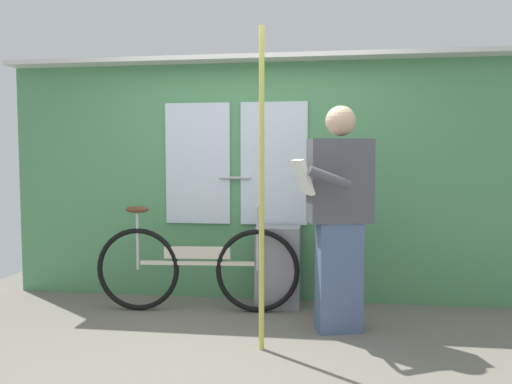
{
  "coord_description": "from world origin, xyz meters",
  "views": [
    {
      "loc": [
        0.56,
        -3.28,
        1.28
      ],
      "look_at": [
        0.05,
        0.6,
        1.02
      ],
      "focal_mm": 34.33,
      "sensor_mm": 36.0,
      "label": 1
    }
  ],
  "objects": [
    {
      "name": "ground_plane",
      "position": [
        0.0,
        0.0,
        -0.02
      ],
      "size": [
        5.64,
        3.9,
        0.04
      ],
      "primitive_type": "cube",
      "color": "#666056"
    },
    {
      "name": "train_door_wall",
      "position": [
        -0.01,
        1.14,
        1.14
      ],
      "size": [
        4.64,
        0.28,
        2.19
      ],
      "color": "#4C8C56",
      "rests_on": "ground_plane"
    },
    {
      "name": "bicycle_near_door",
      "position": [
        -0.46,
        0.68,
        0.38
      ],
      "size": [
        1.72,
        0.44,
        0.91
      ],
      "rotation": [
        0.0,
        0.0,
        0.07
      ],
      "color": "black",
      "rests_on": "ground_plane"
    },
    {
      "name": "passenger_reading_newspaper",
      "position": [
        0.7,
        0.35,
        0.88
      ],
      "size": [
        0.62,
        0.55,
        1.67
      ],
      "rotation": [
        0.0,
        0.0,
        3.4
      ],
      "color": "slate",
      "rests_on": "ground_plane"
    },
    {
      "name": "trash_bin_by_wall",
      "position": [
        0.2,
        0.93,
        0.35
      ],
      "size": [
        0.38,
        0.28,
        0.7
      ],
      "primitive_type": "cube",
      "color": "gray",
      "rests_on": "ground_plane"
    },
    {
      "name": "handrail_pole",
      "position": [
        0.18,
        -0.07,
        1.07
      ],
      "size": [
        0.04,
        0.04,
        2.15
      ],
      "primitive_type": "cylinder",
      "color": "#C6C14C",
      "rests_on": "ground_plane"
    }
  ]
}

